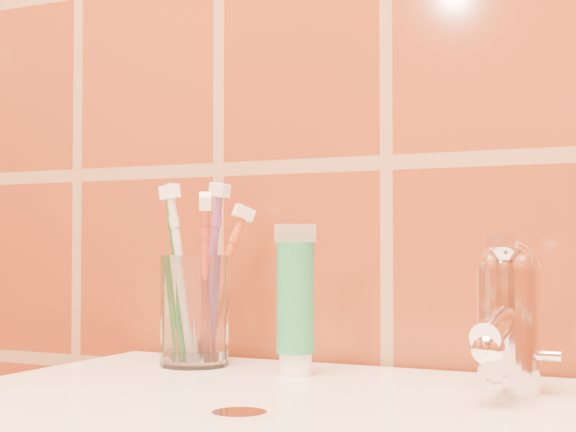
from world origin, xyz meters
The scene contains 8 objects.
glass_tumbler centered at (-0.16, 1.12, 0.90)m, with size 0.06×0.06×0.10m, color white.
toothpaste_tube centered at (-0.05, 1.11, 0.91)m, with size 0.04×0.03×0.13m.
faucet centered at (0.14, 1.09, 0.91)m, with size 0.05×0.11×0.12m.
toothbrush_0 centered at (-0.15, 1.12, 0.94)m, with size 0.05×0.03×0.18m, color #73408A, non-canonical shape.
toothbrush_1 centered at (-0.14, 1.10, 0.93)m, with size 0.05×0.07×0.17m, color #A23122, non-canonical shape.
toothbrush_2 centered at (-0.15, 1.15, 0.93)m, with size 0.06×0.07×0.16m, color #C45022, non-canonical shape.
toothbrush_3 centered at (-0.18, 1.12, 0.94)m, with size 0.05×0.04×0.18m, color #1E722B, non-canonical shape.
toothbrush_4 centered at (-0.17, 1.11, 0.93)m, with size 0.04×0.03×0.18m, color silver, non-canonical shape.
Camera 1 is at (0.27, 0.41, 0.96)m, focal length 55.00 mm.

